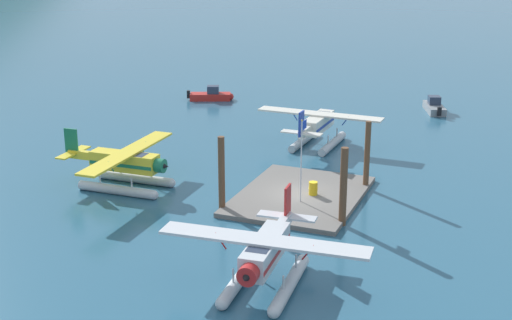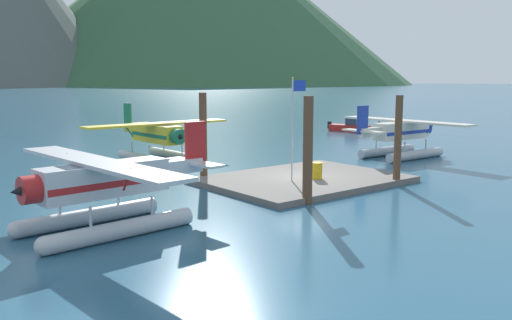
% 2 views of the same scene
% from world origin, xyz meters
% --- Properties ---
extents(ground_plane, '(1200.00, 1200.00, 0.00)m').
position_xyz_m(ground_plane, '(0.00, 0.00, 0.00)').
color(ground_plane, '#285670').
extents(dock_platform, '(10.35, 7.72, 0.30)m').
position_xyz_m(dock_platform, '(0.00, 0.00, 0.15)').
color(dock_platform, '#66605B').
rests_on(dock_platform, ground).
extents(piling_near_left, '(0.44, 0.44, 4.85)m').
position_xyz_m(piling_near_left, '(-3.36, -3.76, 2.42)').
color(piling_near_left, brown).
rests_on(piling_near_left, ground).
extents(piling_near_right, '(0.39, 0.39, 4.75)m').
position_xyz_m(piling_near_right, '(3.42, -3.58, 2.38)').
color(piling_near_right, brown).
rests_on(piling_near_right, ground).
extents(piling_far_left, '(0.42, 0.42, 4.86)m').
position_xyz_m(piling_far_left, '(-3.95, 3.84, 2.43)').
color(piling_far_left, brown).
rests_on(piling_far_left, ground).
extents(flagpole, '(0.95, 0.10, 5.39)m').
position_xyz_m(flagpole, '(-1.13, -0.45, 3.69)').
color(flagpole, silver).
rests_on(flagpole, dock_platform).
extents(fuel_drum, '(0.62, 0.62, 0.88)m').
position_xyz_m(fuel_drum, '(0.19, -0.83, 0.74)').
color(fuel_drum, gold).
rests_on(fuel_drum, dock_platform).
extents(seaplane_yellow_bow_left, '(10.43, 7.98, 3.84)m').
position_xyz_m(seaplane_yellow_bow_left, '(-2.63, 11.63, 1.58)').
color(seaplane_yellow_bow_left, '#B7BABF').
rests_on(seaplane_yellow_bow_left, ground).
extents(seaplane_silver_port_aft, '(7.97, 10.48, 3.84)m').
position_xyz_m(seaplane_silver_port_aft, '(-12.28, -2.27, 1.58)').
color(seaplane_silver_port_aft, '#B7BABF').
rests_on(seaplane_silver_port_aft, ground).
extents(seaplane_cream_stbd_fwd, '(7.98, 10.43, 3.84)m').
position_xyz_m(seaplane_cream_stbd_fwd, '(12.03, 2.46, 1.58)').
color(seaplane_cream_stbd_fwd, '#B7BABF').
rests_on(seaplane_cream_stbd_fwd, ground).
extents(boat_red_open_east, '(3.00, 4.61, 1.50)m').
position_xyz_m(boat_red_open_east, '(23.95, 17.72, 0.49)').
color(boat_red_open_east, '#B2231E').
rests_on(boat_red_open_east, ground).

